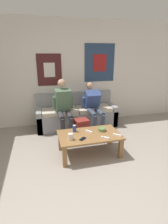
{
  "coord_description": "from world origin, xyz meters",
  "views": [
    {
      "loc": [
        -0.73,
        -1.65,
        1.75
      ],
      "look_at": [
        0.11,
        1.56,
        0.64
      ],
      "focal_mm": 28.0,
      "sensor_mm": 36.0,
      "label": 1
    }
  ],
  "objects": [
    {
      "name": "game_controller_far_center",
      "position": [
        0.3,
        0.84,
        0.4
      ],
      "size": [
        0.13,
        0.12,
        0.03
      ],
      "color": "white",
      "rests_on": "coffee_table"
    },
    {
      "name": "coffee_table",
      "position": [
        0.08,
        1.06,
        0.33
      ],
      "size": [
        1.1,
        0.65,
        0.39
      ],
      "color": "olive",
      "rests_on": "ground_plane"
    },
    {
      "name": "pillar_candle",
      "position": [
        -0.28,
        0.95,
        0.44
      ],
      "size": [
        0.08,
        0.08,
        0.12
      ],
      "color": "silver",
      "rests_on": "coffee_table"
    },
    {
      "name": "ground_plane",
      "position": [
        0.0,
        0.0,
        0.0
      ],
      "size": [
        18.0,
        18.0,
        0.0
      ],
      "primitive_type": "plane",
      "color": "gray"
    },
    {
      "name": "couch",
      "position": [
        0.15,
        2.42,
        0.29
      ],
      "size": [
        1.96,
        0.66,
        0.82
      ],
      "color": "gray",
      "rests_on": "ground_plane"
    },
    {
      "name": "person_seated_teen",
      "position": [
        0.48,
        2.11,
        0.61
      ],
      "size": [
        0.47,
        1.02,
        1.1
      ],
      "color": "#384256",
      "rests_on": "ground_plane"
    },
    {
      "name": "drink_can_blue",
      "position": [
        -0.15,
        1.24,
        0.45
      ],
      "size": [
        0.07,
        0.07,
        0.12
      ],
      "color": "#28479E",
      "rests_on": "coffee_table"
    },
    {
      "name": "game_controller_near_right",
      "position": [
        0.54,
        0.89,
        0.4
      ],
      "size": [
        0.13,
        0.12,
        0.03
      ],
      "color": "white",
      "rests_on": "coffee_table"
    },
    {
      "name": "cell_phone",
      "position": [
        -0.08,
        0.91,
        0.4
      ],
      "size": [
        0.14,
        0.14,
        0.01
      ],
      "color": "black",
      "rests_on": "coffee_table"
    },
    {
      "name": "person_seated_adult",
      "position": [
        -0.22,
        2.05,
        0.65
      ],
      "size": [
        0.47,
        0.85,
        1.22
      ],
      "color": "#2D2D33",
      "rests_on": "ground_plane"
    },
    {
      "name": "game_controller_near_left",
      "position": [
        0.1,
        1.15,
        0.4
      ],
      "size": [
        0.11,
        0.14,
        0.03
      ],
      "color": "white",
      "rests_on": "coffee_table"
    },
    {
      "name": "wall_back",
      "position": [
        0.0,
        2.75,
        1.28
      ],
      "size": [
        10.0,
        0.07,
        2.55
      ],
      "color": "silver",
      "rests_on": "ground_plane"
    },
    {
      "name": "ceramic_bowl",
      "position": [
        0.34,
        1.14,
        0.43
      ],
      "size": [
        0.15,
        0.15,
        0.06
      ],
      "color": "#607F47",
      "rests_on": "coffee_table"
    },
    {
      "name": "backpack",
      "position": [
        0.1,
        1.71,
        0.2
      ],
      "size": [
        0.32,
        0.34,
        0.42
      ],
      "color": "maroon",
      "rests_on": "ground_plane"
    }
  ]
}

